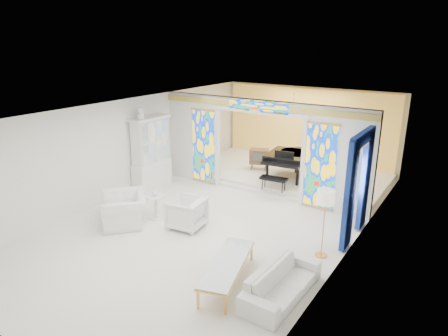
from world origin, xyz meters
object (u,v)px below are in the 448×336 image
Objects in this scene: armchair_right at (186,213)px; sofa at (282,282)px; grand_piano at (294,157)px; tv_console at (259,156)px; coffee_table at (228,264)px; china_cabinet at (151,154)px; armchair_left at (124,209)px.

sofa is (3.36, -1.31, -0.11)m from armchair_right.
tv_console is (-1.38, 0.08, -0.22)m from grand_piano.
tv_console reaches higher than coffee_table.
coffee_table is (5.06, -3.22, -0.75)m from china_cabinet.
tv_console is at bearing 121.68° from armchair_left.
grand_piano reaches higher than armchair_right.
china_cabinet reaches higher than tv_console.
china_cabinet is 2.88m from armchair_left.
grand_piano is at bearing 102.46° from coffee_table.
china_cabinet is 3.38m from armchair_right.
china_cabinet is 4.79m from grand_piano.
sofa is at bearing 61.30° from armchair_right.
sofa is (6.17, -3.03, -0.88)m from china_cabinet.
sofa is 2.61× the size of tv_console.
armchair_left is at bearing 85.21° from sofa.
armchair_left is 1.69m from armchair_right.
armchair_left is 0.46× the size of grand_piano.
coffee_table is 6.46m from grand_piano.
china_cabinet reaches higher than sofa.
china_cabinet is at bearing -148.11° from tv_console.
grand_piano is at bearing 108.50° from armchair_left.
sofa is (4.87, -0.57, -0.12)m from armchair_left.
armchair_right is 3.61m from sofa.
coffee_table is at bearing -83.23° from grand_piano.
china_cabinet is 3.92m from tv_console.
armchair_right is (2.81, -1.72, -0.77)m from china_cabinet.
coffee_table is at bearing 48.83° from armchair_right.
grand_piano reaches higher than tv_console.
tv_console is (2.29, 3.15, -0.50)m from china_cabinet.
grand_piano is (2.37, 5.53, 0.48)m from armchair_left.
tv_console is (1.00, 5.61, 0.26)m from armchair_left.
grand_piano is 3.55× the size of tv_console.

